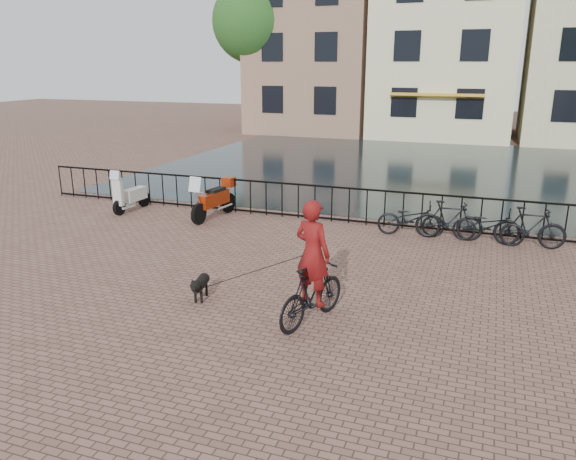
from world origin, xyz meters
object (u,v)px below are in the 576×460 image
(dog, at_px, (201,286))
(motorcycle, at_px, (214,195))
(cyclist, at_px, (312,270))
(scooter, at_px, (131,188))

(dog, distance_m, motorcycle, 5.86)
(cyclist, xyz_separation_m, scooter, (-7.48, 5.47, -0.28))
(motorcycle, relative_size, scooter, 1.32)
(cyclist, bearing_deg, motorcycle, -31.04)
(scooter, bearing_deg, dog, -41.34)
(cyclist, xyz_separation_m, dog, (-2.29, 0.24, -0.71))
(dog, bearing_deg, scooter, 122.50)
(cyclist, relative_size, dog, 3.16)
(motorcycle, height_order, scooter, motorcycle)
(dog, bearing_deg, cyclist, -18.13)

